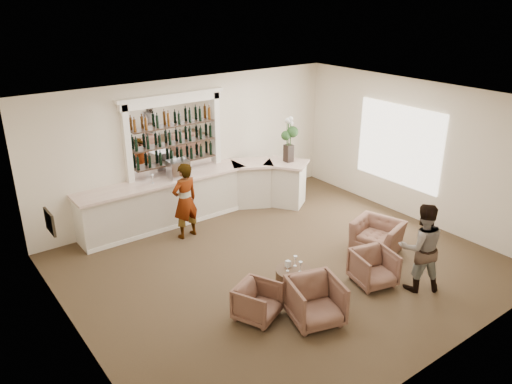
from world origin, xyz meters
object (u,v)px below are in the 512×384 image
cocktail_table (293,282)px  espresso_machine (178,169)px  bar_counter (199,196)px  armchair_center (315,301)px  armchair_right (374,268)px  sommelier (185,201)px  armchair_left (257,302)px  guest (421,247)px  armchair_far (377,235)px  flower_vase (289,137)px

cocktail_table → espresso_machine: 4.07m
bar_counter → cocktail_table: (-0.32, -3.86, -0.32)m
armchair_center → armchair_right: 1.67m
sommelier → armchair_left: (-0.53, -3.36, -0.55)m
bar_counter → armchair_center: 4.73m
guest → sommelier: bearing=-29.5°
bar_counter → cocktail_table: bar_counter is taller
sommelier → cocktail_table: bearing=90.5°
cocktail_table → armchair_far: (2.55, 0.23, 0.07)m
cocktail_table → espresso_machine: (-0.16, 3.91, 1.09)m
guest → armchair_left: size_ratio=2.46×
bar_counter → armchair_center: bar_counter is taller
sommelier → armchair_left: sommelier is taller
armchair_far → flower_vase: bearing=162.0°
armchair_right → flower_vase: flower_vase is taller
flower_vase → espresso_machine: bearing=166.7°
armchair_left → armchair_center: 0.96m
guest → flower_vase: flower_vase is taller
armchair_right → armchair_far: size_ratio=0.76×
cocktail_table → sommelier: bearing=97.6°
armchair_far → armchair_left: bearing=-100.1°
armchair_left → flower_vase: size_ratio=0.60×
guest → flower_vase: 4.62m
bar_counter → flower_vase: flower_vase is taller
guest → armchair_far: size_ratio=1.74×
bar_counter → guest: bearing=-72.1°
guest → armchair_center: 2.28m
guest → flower_vase: size_ratio=1.47×
espresso_machine → flower_vase: 2.87m
guest → armchair_center: (-2.20, 0.39, -0.46)m
armchair_right → armchair_far: 1.43m
bar_counter → armchair_left: bearing=-107.4°
cocktail_table → armchair_right: (1.42, -0.64, 0.09)m
armchair_right → armchair_far: bearing=52.2°
guest → armchair_right: bearing=-14.7°
armchair_left → armchair_far: bearing=-17.9°
armchair_far → flower_vase: flower_vase is taller
flower_vase → armchair_center: bearing=-124.8°
armchair_center → espresso_machine: 4.84m
bar_counter → armchair_right: bearing=-76.3°
armchair_left → armchair_far: size_ratio=0.71×
cocktail_table → guest: size_ratio=0.39×
cocktail_table → espresso_machine: espresso_machine is taller
guest → bar_counter: bearing=-40.1°
espresso_machine → armchair_right: bearing=-66.3°
bar_counter → armchair_far: bearing=-58.4°
bar_counter → flower_vase: bearing=-14.8°
bar_counter → guest: 5.35m
armchair_center → bar_counter: bearing=100.2°
armchair_right → flower_vase: 4.33m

